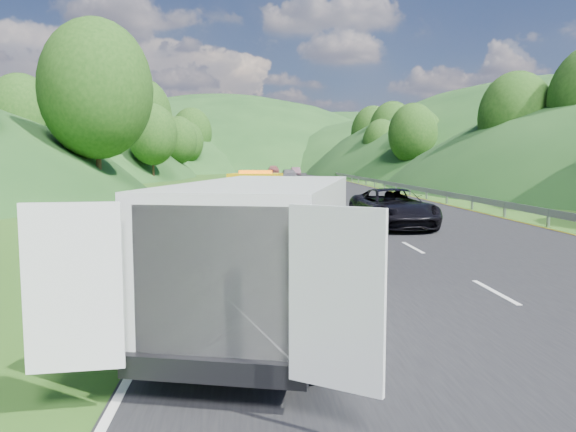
{
  "coord_description": "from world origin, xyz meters",
  "views": [
    {
      "loc": [
        -2.34,
        -13.48,
        2.92
      ],
      "look_at": [
        -1.19,
        1.85,
        1.3
      ],
      "focal_mm": 35.0,
      "sensor_mm": 36.0,
      "label": 1
    }
  ],
  "objects": [
    {
      "name": "ground",
      "position": [
        0.0,
        0.0,
        0.0
      ],
      "size": [
        320.0,
        320.0,
        0.0
      ],
      "primitive_type": "plane",
      "color": "#38661E",
      "rests_on": "ground"
    },
    {
      "name": "road_surface",
      "position": [
        3.0,
        40.0,
        0.01
      ],
      "size": [
        14.0,
        200.0,
        0.02
      ],
      "primitive_type": "cube",
      "color": "black",
      "rests_on": "ground"
    },
    {
      "name": "guardrail",
      "position": [
        10.3,
        52.5,
        0.0
      ],
      "size": [
        0.06,
        140.0,
        1.52
      ],
      "primitive_type": "cube",
      "color": "gray",
      "rests_on": "ground"
    },
    {
      "name": "tree_line_left",
      "position": [
        -19.0,
        60.0,
        0.0
      ],
      "size": [
        14.0,
        140.0,
        14.0
      ],
      "primitive_type": null,
      "color": "#30591A",
      "rests_on": "ground"
    },
    {
      "name": "tree_line_right",
      "position": [
        23.0,
        60.0,
        0.0
      ],
      "size": [
        14.0,
        140.0,
        14.0
      ],
      "primitive_type": null,
      "color": "#30591A",
      "rests_on": "ground"
    },
    {
      "name": "hills_backdrop",
      "position": [
        6.5,
        134.7,
        0.0
      ],
      "size": [
        201.0,
        288.6,
        44.0
      ],
      "primitive_type": null,
      "color": "#2D5B23",
      "rests_on": "ground"
    },
    {
      "name": "tow_truck",
      "position": [
        -2.17,
        8.14,
        1.17
      ],
      "size": [
        3.15,
        5.86,
        2.39
      ],
      "rotation": [
        0.0,
        0.0,
        -0.21
      ],
      "color": "black",
      "rests_on": "ground"
    },
    {
      "name": "white_van",
      "position": [
        -2.0,
        -4.24,
        1.42
      ],
      "size": [
        4.63,
        7.59,
        2.52
      ],
      "rotation": [
        0.0,
        0.0,
        -0.24
      ],
      "color": "black",
      "rests_on": "ground"
    },
    {
      "name": "woman",
      "position": [
        -2.81,
        0.24,
        0.0
      ],
      "size": [
        0.59,
        0.71,
        1.72
      ],
      "primitive_type": "imported",
      "rotation": [
        0.0,
        0.0,
        1.8
      ],
      "color": "white",
      "rests_on": "ground"
    },
    {
      "name": "child",
      "position": [
        -2.13,
        -0.17,
        0.0
      ],
      "size": [
        0.56,
        0.48,
        1.03
      ],
      "primitive_type": "imported",
      "rotation": [
        0.0,
        0.0,
        -0.18
      ],
      "color": "tan",
      "rests_on": "ground"
    },
    {
      "name": "worker",
      "position": [
        -1.07,
        -4.4,
        0.0
      ],
      "size": [
        1.25,
        1.07,
        1.68
      ],
      "primitive_type": "imported",
      "rotation": [
        0.0,
        0.0,
        0.51
      ],
      "color": "#222127",
      "rests_on": "ground"
    },
    {
      "name": "suitcase",
      "position": [
        -4.69,
        -0.52,
        0.32
      ],
      "size": [
        0.43,
        0.31,
        0.63
      ],
      "primitive_type": "cube",
      "rotation": [
        0.0,
        0.0,
        -0.24
      ],
      "color": "#605D48",
      "rests_on": "ground"
    },
    {
      "name": "spare_tire",
      "position": [
        -1.64,
        -6.31,
        0.0
      ],
      "size": [
        0.71,
        0.71,
        0.2
      ],
      "primitive_type": "cylinder",
      "color": "black",
      "rests_on": "ground"
    },
    {
      "name": "passing_suv",
      "position": [
        3.76,
        9.4,
        0.0
      ],
      "size": [
        2.88,
        5.83,
        1.59
      ],
      "primitive_type": "imported",
      "rotation": [
        0.0,
        0.0,
        0.04
      ],
      "color": "black",
      "rests_on": "ground"
    },
    {
      "name": "dist_car_a",
      "position": [
        2.73,
        52.82,
        0.0
      ],
      "size": [
        1.85,
        4.59,
        1.57
      ],
      "primitive_type": "imported",
      "color": "#59575D",
      "rests_on": "ground"
    },
    {
      "name": "dist_car_b",
      "position": [
        5.62,
        76.31,
        0.0
      ],
      "size": [
        1.37,
        3.92,
        1.29
      ],
      "primitive_type": "imported",
      "color": "#62414E",
      "rests_on": "ground"
    },
    {
      "name": "dist_car_c",
      "position": [
        2.67,
        89.16,
        0.0
      ],
      "size": [
        1.88,
        4.63,
        1.34
      ],
      "primitive_type": "imported",
      "color": "#964C4B",
      "rests_on": "ground"
    }
  ]
}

